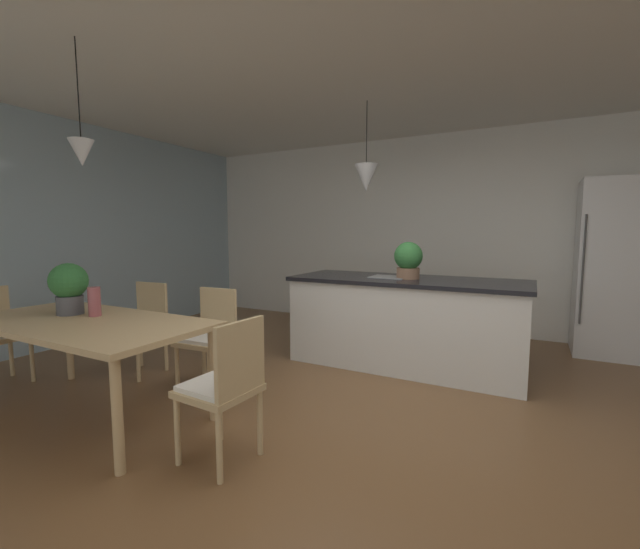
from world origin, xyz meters
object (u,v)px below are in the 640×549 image
Objects in this scene: dining_table at (85,328)px; potted_plant_on_island at (408,259)px; refrigerator at (616,269)px; potted_plant_on_table at (69,286)px; chair_far_left at (142,324)px; chair_far_right at (209,335)px; vase_on_dining_table at (94,302)px; chair_kitchen_end at (225,385)px; kitchen_island at (406,321)px.

potted_plant_on_island reaches higher than dining_table.
potted_plant_on_island is (-1.92, -1.40, 0.12)m from refrigerator.
refrigerator reaches higher than potted_plant_on_table.
chair_far_left is at bearing -145.85° from refrigerator.
chair_far_right is 3.88× the size of vase_on_dining_table.
chair_kitchen_end is 0.45× the size of refrigerator.
dining_table is at bearing -63.93° from vase_on_dining_table.
chair_far_left reaches higher than dining_table.
potted_plant_on_island is 1.65× the size of vase_on_dining_table.
chair_far_left is 2.70m from potted_plant_on_island.
vase_on_dining_table is (0.37, -0.71, 0.36)m from chair_far_left.
chair_kitchen_end is at bearing -101.40° from potted_plant_on_island.
chair_kitchen_end is 2.16× the size of potted_plant_on_table.
refrigerator is (2.37, 3.64, 0.50)m from chair_kitchen_end.
chair_far_left is at bearing -180.00° from chair_far_right.
refrigerator is (1.93, 1.40, 0.51)m from kitchen_island.
dining_table is 0.99× the size of refrigerator.
refrigerator is 5.25× the size of potted_plant_on_island.
kitchen_island is at bearing 49.07° from vase_on_dining_table.
dining_table is 2.21× the size of chair_kitchen_end.
refrigerator is at bearing 43.04° from vase_on_dining_table.
potted_plant_on_island is (2.22, 1.41, 0.62)m from chair_far_left.
kitchen_island is 5.77× the size of potted_plant_on_table.
vase_on_dining_table is at bearing -62.05° from chair_far_left.
refrigerator is (3.27, 2.81, 0.50)m from chair_far_right.
chair_kitchen_end is (1.33, -0.00, -0.19)m from dining_table.
vase_on_dining_table reaches higher than kitchen_island.
chair_far_left is at bearing -147.49° from kitchen_island.
potted_plant_on_table is at bearing -133.77° from kitchen_island.
potted_plant_on_island is (0.01, -0.00, 0.63)m from kitchen_island.
vase_on_dining_table reaches higher than chair_kitchen_end.
dining_table is 0.95m from chair_far_right.
refrigerator is at bearing 40.61° from chair_far_right.
chair_far_right is at bearing 62.73° from dining_table.
dining_table is at bearing 179.86° from chair_kitchen_end.
potted_plant_on_table reaches higher than dining_table.
potted_plant_on_table is (0.14, -0.75, 0.48)m from chair_far_left.
potted_plant_on_table is at bearing -168.81° from vase_on_dining_table.
potted_plant_on_island reaches higher than kitchen_island.
refrigerator reaches higher than chair_far_left.
potted_plant_on_table is at bearing -79.63° from chair_far_left.
dining_table is 5.20m from refrigerator.
chair_kitchen_end is at bearing -5.23° from vase_on_dining_table.
chair_far_left and chair_kitchen_end have the same top height.
vase_on_dining_table is at bearing 174.77° from chair_kitchen_end.
kitchen_island is 3.03m from potted_plant_on_table.
chair_kitchen_end is 1.44m from vase_on_dining_table.
refrigerator is 4.82× the size of potted_plant_on_table.
potted_plant_on_island is at bearing 46.09° from potted_plant_on_table.
dining_table is 0.96m from chair_far_left.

